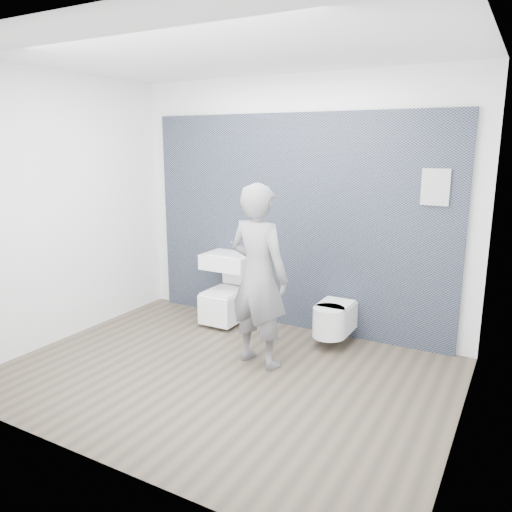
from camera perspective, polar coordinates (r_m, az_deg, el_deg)
The scene contains 8 objects.
ground at distance 4.73m, azimuth -3.64°, elevation -13.34°, with size 4.00×4.00×0.00m, color brown.
room_shell at distance 4.26m, azimuth -3.98°, elevation 8.15°, with size 4.00×4.00×4.00m.
tile_wall at distance 5.92m, azimuth 4.15°, elevation -7.83°, with size 3.60×0.06×2.40m, color black.
washbasin at distance 5.82m, azimuth -3.11°, elevation -0.55°, with size 0.57×0.43×0.43m.
toilet_square at distance 5.90m, azimuth -3.41°, elevation -5.39°, with size 0.40×0.58×0.78m.
toilet_rounded at distance 5.32m, azimuth 8.79°, elevation -7.12°, with size 0.34×0.58×0.32m.
info_placard at distance 5.46m, azimuth 18.49°, elevation -10.30°, with size 0.26×0.03×0.35m, color white.
visitor at distance 4.65m, azimuth 0.29°, elevation -2.34°, with size 0.63×0.42×1.74m, color slate.
Camera 1 is at (2.32, -3.56, 2.09)m, focal length 35.00 mm.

